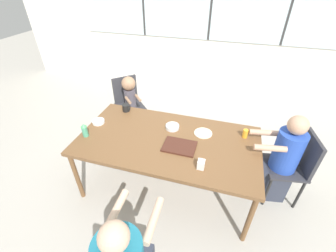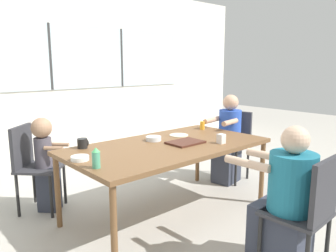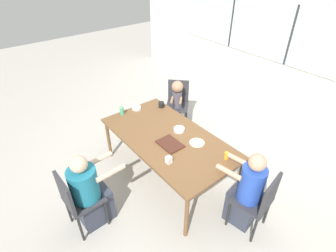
# 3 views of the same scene
# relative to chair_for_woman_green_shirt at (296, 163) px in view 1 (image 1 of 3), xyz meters

# --- Properties ---
(ground_plane) EXTENTS (16.00, 16.00, 0.00)m
(ground_plane) POSITION_rel_chair_for_woman_green_shirt_xyz_m (-1.37, -0.24, -0.53)
(ground_plane) COLOR #B2ADA3
(wall_back_with_windows) EXTENTS (8.40, 0.08, 2.80)m
(wall_back_with_windows) POSITION_rel_chair_for_woman_green_shirt_xyz_m (-1.37, 2.51, 0.88)
(wall_back_with_windows) COLOR white
(wall_back_with_windows) RESTS_ON ground_plane
(dining_table) EXTENTS (1.95, 1.04, 0.72)m
(dining_table) POSITION_rel_chair_for_woman_green_shirt_xyz_m (-1.37, -0.24, 0.14)
(dining_table) COLOR brown
(dining_table) RESTS_ON ground_plane
(chair_for_woman_green_shirt) EXTENTS (0.46, 0.46, 0.88)m
(chair_for_woman_green_shirt) POSITION_rel_chair_for_woman_green_shirt_xyz_m (0.00, 0.00, 0.00)
(chair_for_woman_green_shirt) COLOR #333338
(chair_for_woman_green_shirt) RESTS_ON ground_plane
(chair_for_toddler) EXTENTS (0.57, 0.57, 0.88)m
(chair_for_toddler) POSITION_rel_chair_for_woman_green_shirt_xyz_m (-2.33, 0.77, 0.00)
(chair_for_toddler) COLOR #333338
(chair_for_toddler) RESTS_ON ground_plane
(person_woman_green_shirt) EXTENTS (0.55, 0.36, 1.11)m
(person_woman_green_shirt) POSITION_rel_chair_for_woman_green_shirt_xyz_m (-0.16, -0.03, -0.02)
(person_woman_green_shirt) COLOR #333847
(person_woman_green_shirt) RESTS_ON ground_plane
(person_toddler) EXTENTS (0.34, 0.34, 0.97)m
(person_toddler) POSITION_rel_chair_for_woman_green_shirt_xyz_m (-2.23, 0.66, -0.02)
(person_toddler) COLOR #333847
(person_toddler) RESTS_ON ground_plane
(food_tray_dark) EXTENTS (0.34, 0.25, 0.02)m
(food_tray_dark) POSITION_rel_chair_for_woman_green_shirt_xyz_m (-1.22, -0.32, 0.20)
(food_tray_dark) COLOR #472319
(food_tray_dark) RESTS_ON dining_table
(coffee_mug) EXTENTS (0.10, 0.09, 0.09)m
(coffee_mug) POSITION_rel_chair_for_woman_green_shirt_xyz_m (-2.06, 0.18, 0.24)
(coffee_mug) COLOR black
(coffee_mug) RESTS_ON dining_table
(sippy_cup) EXTENTS (0.06, 0.06, 0.16)m
(sippy_cup) POSITION_rel_chair_for_woman_green_shirt_xyz_m (-2.26, -0.43, 0.27)
(sippy_cup) COLOR #4CA57F
(sippy_cup) RESTS_ON dining_table
(juice_glass) EXTENTS (0.06, 0.06, 0.10)m
(juice_glass) POSITION_rel_chair_for_woman_green_shirt_xyz_m (-0.57, 0.05, 0.24)
(juice_glass) COLOR gold
(juice_glass) RESTS_ON dining_table
(milk_carton_small) EXTENTS (0.07, 0.07, 0.09)m
(milk_carton_small) POSITION_rel_chair_for_woman_green_shirt_xyz_m (-0.96, -0.55, 0.24)
(milk_carton_small) COLOR silver
(milk_carton_small) RESTS_ON dining_table
(bowl_white_shallow) EXTENTS (0.14, 0.14, 0.04)m
(bowl_white_shallow) POSITION_rel_chair_for_woman_green_shirt_xyz_m (-2.26, -0.17, 0.21)
(bowl_white_shallow) COLOR white
(bowl_white_shallow) RESTS_ON dining_table
(bowl_cereal) EXTENTS (0.16, 0.16, 0.04)m
(bowl_cereal) POSITION_rel_chair_for_woman_green_shirt_xyz_m (-1.38, -0.03, 0.21)
(bowl_cereal) COLOR silver
(bowl_cereal) RESTS_ON dining_table
(plate_tortillas) EXTENTS (0.20, 0.20, 0.01)m
(plate_tortillas) POSITION_rel_chair_for_woman_green_shirt_xyz_m (-1.02, -0.02, 0.20)
(plate_tortillas) COLOR beige
(plate_tortillas) RESTS_ON dining_table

